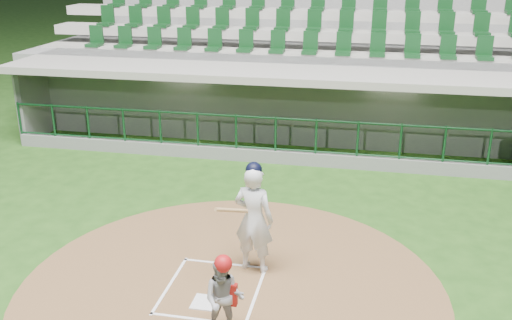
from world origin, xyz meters
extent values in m
plane|color=#1E4614|center=(0.00, 0.00, 0.00)|extent=(120.00, 120.00, 0.00)
cylinder|color=brown|center=(0.30, -0.20, 0.01)|extent=(7.20, 7.20, 0.01)
cube|color=white|center=(0.00, -0.70, 0.02)|extent=(0.43, 0.43, 0.02)
cube|color=white|center=(-0.75, -0.30, 0.02)|extent=(0.05, 1.80, 0.01)
cube|color=white|center=(0.75, -0.30, 0.02)|extent=(0.05, 1.80, 0.01)
cube|color=white|center=(0.00, 0.55, 0.02)|extent=(1.55, 0.05, 0.01)
cube|color=white|center=(0.00, -1.15, 0.02)|extent=(1.55, 0.05, 0.01)
cube|color=gray|center=(0.00, 7.50, -0.55)|extent=(15.00, 3.00, 0.10)
cube|color=slate|center=(0.00, 9.10, 0.85)|extent=(15.00, 0.20, 2.70)
cube|color=#B5B0A0|center=(0.00, 8.98, 1.10)|extent=(13.50, 0.04, 0.90)
cube|color=slate|center=(-7.50, 7.50, 0.85)|extent=(0.20, 3.00, 2.70)
cube|color=gray|center=(0.00, 7.25, 2.30)|extent=(15.40, 3.50, 0.20)
cube|color=slate|center=(0.00, 5.95, 0.15)|extent=(15.00, 0.15, 0.40)
cube|color=black|center=(0.00, 5.95, 1.73)|extent=(15.00, 0.01, 0.95)
cube|color=brown|center=(0.00, 8.55, -0.28)|extent=(12.75, 0.40, 0.45)
cube|color=white|center=(-3.00, 7.50, 2.17)|extent=(1.30, 0.35, 0.04)
cube|color=white|center=(3.00, 7.50, 2.17)|extent=(1.30, 0.35, 0.04)
imported|color=#B01913|center=(-4.94, 8.28, 0.32)|extent=(1.15, 0.77, 1.65)
imported|color=#A61116|center=(-1.19, 8.48, 0.27)|extent=(0.97, 0.61, 1.54)
imported|color=maroon|center=(1.72, 8.23, 0.44)|extent=(1.02, 0.76, 1.89)
imported|color=maroon|center=(5.16, 8.48, 0.44)|extent=(1.82, 0.84, 1.89)
cube|color=gray|center=(0.00, 10.75, 1.15)|extent=(17.00, 6.50, 2.50)
cube|color=gray|center=(0.00, 9.25, 2.30)|extent=(16.60, 0.95, 0.30)
cube|color=#9D988E|center=(0.00, 10.20, 2.85)|extent=(16.60, 0.95, 0.30)
cube|color=#A29C92|center=(0.00, 11.15, 3.40)|extent=(16.60, 0.95, 0.30)
cube|color=slate|center=(0.00, 14.10, 2.53)|extent=(17.00, 0.25, 5.05)
imported|color=silver|center=(0.55, 0.50, 0.99)|extent=(0.79, 0.60, 1.95)
sphere|color=black|center=(0.55, 0.50, 1.91)|extent=(0.28, 0.28, 0.28)
cylinder|color=tan|center=(0.30, 0.25, 1.25)|extent=(0.58, 0.79, 0.39)
imported|color=gray|center=(0.50, -1.42, 0.64)|extent=(0.66, 0.54, 1.25)
sphere|color=#AC1215|center=(0.50, -1.42, 1.21)|extent=(0.26, 0.26, 0.26)
cube|color=#A61511|center=(0.50, -1.27, 0.62)|extent=(0.32, 0.10, 0.35)
camera|label=1|loc=(2.36, -8.22, 5.35)|focal=40.00mm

